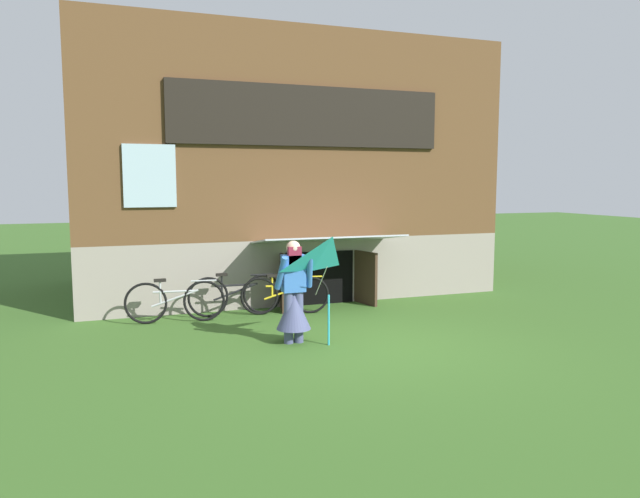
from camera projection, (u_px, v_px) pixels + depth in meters
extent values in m
plane|color=#386023|center=(374.00, 343.00, 8.92)|extent=(60.00, 60.00, 0.00)
cube|color=gray|center=(276.00, 257.00, 13.95)|extent=(8.62, 4.90, 1.30)
cube|color=brown|center=(275.00, 142.00, 13.64)|extent=(8.62, 4.90, 4.07)
cube|color=black|center=(310.00, 116.00, 11.28)|extent=(5.37, 0.08, 1.13)
cube|color=#9EB7C6|center=(309.00, 116.00, 11.30)|extent=(5.21, 0.04, 1.01)
cube|color=#9EB7C6|center=(150.00, 176.00, 10.41)|extent=(0.90, 0.06, 1.10)
cube|color=black|center=(320.00, 278.00, 11.72)|extent=(1.40, 0.03, 1.05)
cube|color=#3D2B1E|center=(282.00, 283.00, 11.17)|extent=(0.21, 0.70, 1.05)
cube|color=#3D2B1E|center=(365.00, 278.00, 11.74)|extent=(0.23, 0.69, 1.05)
cube|color=#999EA8|center=(329.00, 239.00, 11.13)|extent=(2.76, 1.09, 0.18)
cylinder|color=#474C75|center=(289.00, 318.00, 8.89)|extent=(0.14, 0.14, 0.78)
cylinder|color=#474C75|center=(299.00, 317.00, 8.94)|extent=(0.14, 0.14, 0.78)
cone|color=#474C75|center=(294.00, 310.00, 8.90)|extent=(0.52, 0.52, 0.59)
cube|color=#3366B7|center=(293.00, 273.00, 8.84)|extent=(0.34, 0.20, 0.55)
cylinder|color=#3366B7|center=(281.00, 273.00, 8.67)|extent=(0.17, 0.32, 0.52)
cylinder|color=#3366B7|center=(310.00, 272.00, 8.82)|extent=(0.17, 0.32, 0.52)
cube|color=maroon|center=(295.00, 259.00, 8.76)|extent=(0.20, 0.08, 0.36)
sphere|color=#D8AD8E|center=(293.00, 248.00, 8.80)|extent=(0.21, 0.21, 0.21)
pyramid|color=#2DB2CC|center=(333.00, 262.00, 8.50)|extent=(0.96, 0.81, 0.57)
cylinder|color=beige|center=(321.00, 281.00, 8.74)|extent=(0.01, 0.50, 0.50)
cylinder|color=#2DB2CC|center=(329.00, 320.00, 8.79)|extent=(0.03, 0.03, 0.76)
torus|color=black|center=(310.00, 295.00, 10.93)|extent=(0.68, 0.18, 0.69)
torus|color=black|center=(259.00, 296.00, 10.80)|extent=(0.68, 0.18, 0.69)
cylinder|color=gold|center=(285.00, 286.00, 10.84)|extent=(0.70, 0.18, 0.04)
cylinder|color=gold|center=(285.00, 292.00, 10.85)|extent=(0.76, 0.19, 0.28)
cylinder|color=gold|center=(272.00, 286.00, 10.81)|extent=(0.04, 0.04, 0.39)
cube|color=black|center=(272.00, 276.00, 10.79)|extent=(0.20, 0.08, 0.05)
cylinder|color=gold|center=(310.00, 277.00, 10.89)|extent=(0.44, 0.12, 0.03)
torus|color=black|center=(263.00, 294.00, 10.91)|extent=(0.73, 0.06, 0.73)
torus|color=black|center=(208.00, 297.00, 10.60)|extent=(0.73, 0.06, 0.73)
cylinder|color=black|center=(236.00, 285.00, 10.74)|extent=(0.75, 0.05, 0.04)
cylinder|color=black|center=(236.00, 292.00, 10.75)|extent=(0.82, 0.06, 0.30)
cylinder|color=black|center=(222.00, 286.00, 10.66)|extent=(0.04, 0.04, 0.41)
cube|color=black|center=(222.00, 275.00, 10.63)|extent=(0.20, 0.08, 0.05)
cylinder|color=black|center=(262.00, 275.00, 10.87)|extent=(0.44, 0.04, 0.03)
torus|color=black|center=(204.00, 301.00, 10.31)|extent=(0.72, 0.13, 0.72)
torus|color=black|center=(146.00, 303.00, 10.09)|extent=(0.72, 0.13, 0.72)
cylinder|color=#ADAFB5|center=(175.00, 291.00, 10.18)|extent=(0.73, 0.13, 0.04)
cylinder|color=#ADAFB5|center=(175.00, 298.00, 10.19)|extent=(0.80, 0.13, 0.29)
cylinder|color=#ADAFB5|center=(160.00, 292.00, 10.13)|extent=(0.04, 0.04, 0.40)
cube|color=black|center=(160.00, 280.00, 10.10)|extent=(0.20, 0.08, 0.05)
cylinder|color=#ADAFB5|center=(204.00, 281.00, 10.27)|extent=(0.44, 0.08, 0.03)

